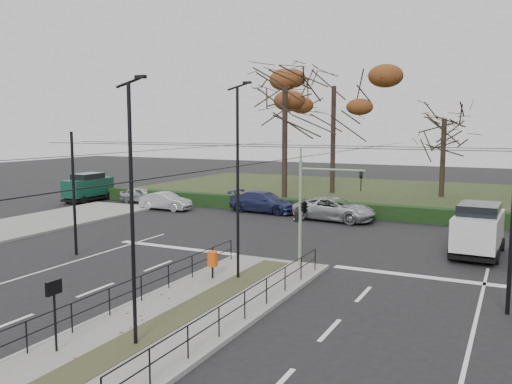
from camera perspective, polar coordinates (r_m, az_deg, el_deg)
ground at (r=20.94m, az=-2.96°, el=-10.47°), size 140.00×140.00×0.00m
median_island at (r=18.88m, az=-6.72°, el=-12.27°), size 4.40×15.00×0.14m
park at (r=52.26m, az=8.33°, el=0.09°), size 38.00×26.00×0.10m
hedge at (r=39.75m, az=2.45°, el=-1.36°), size 38.00×1.00×1.00m
median_railing at (r=18.52m, az=-6.93°, el=-9.71°), size 4.14×13.24×0.92m
catenary at (r=21.59m, az=-0.94°, el=-0.62°), size 20.00×34.00×6.00m
traffic_light at (r=23.72m, az=5.29°, el=-1.36°), size 3.17×1.79×4.65m
litter_bin at (r=22.10m, az=-4.61°, el=-7.06°), size 0.43×0.43×1.09m
info_panel at (r=15.91m, az=-20.50°, el=-10.18°), size 0.11×0.52×1.99m
streetlamp_median_near at (r=15.27m, az=-12.87°, el=-2.02°), size 0.62×0.13×7.47m
streetlamp_median_far at (r=21.53m, az=-1.90°, el=1.25°), size 0.65×0.13×7.84m
parked_car_first at (r=45.39m, az=-11.97°, el=-0.30°), size 3.76×1.75×1.25m
parked_car_second at (r=41.05m, az=-9.47°, el=-0.96°), size 3.99×1.41×1.31m
parked_car_third at (r=39.37m, az=0.86°, el=-1.05°), size 5.41×2.56×1.52m
parked_car_fourth at (r=36.36m, az=8.28°, el=-1.79°), size 5.76×3.17×1.53m
white_van at (r=28.50m, az=22.36°, el=-3.57°), size 2.37×4.89×2.53m
green_van at (r=47.10m, az=-17.25°, el=0.53°), size 1.96×4.63×2.35m
rust_tree at (r=50.43m, az=8.21°, el=10.98°), size 9.85×9.85×12.81m
bare_tree_center at (r=49.72m, az=19.20°, el=6.73°), size 5.68×5.68×9.01m
bare_tree_near at (r=43.79m, az=3.07°, el=10.11°), size 7.22×7.22×12.27m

